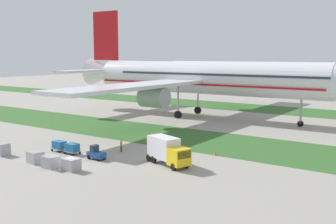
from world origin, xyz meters
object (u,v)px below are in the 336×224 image
(ground_crew_loader, at_px, (121,145))
(taxiway_marker_0, at_px, (146,139))
(ground_crew_marshaller, at_px, (174,149))
(taxiway_marker_2, at_px, (215,153))
(airliner, at_px, (198,77))
(uld_container_3, at_px, (71,164))
(catering_truck, at_px, (168,150))
(uld_container_0, at_px, (2,149))
(uld_container_2, at_px, (51,162))
(cargo_dolly_lead, at_px, (72,148))
(taxiway_marker_1, at_px, (170,137))
(uld_container_1, at_px, (35,157))
(cargo_dolly_second, at_px, (59,145))
(baggage_tug, at_px, (96,154))

(ground_crew_loader, height_order, taxiway_marker_0, ground_crew_loader)
(ground_crew_marshaller, distance_m, taxiway_marker_2, 6.05)
(airliner, height_order, uld_container_3, airliner)
(catering_truck, xyz_separation_m, taxiway_marker_0, (-11.74, 10.27, -1.70))
(uld_container_0, bearing_deg, ground_crew_loader, 42.48)
(uld_container_2, bearing_deg, catering_truck, 40.91)
(cargo_dolly_lead, xyz_separation_m, taxiway_marker_1, (5.13, 17.25, -0.62))
(uld_container_1, bearing_deg, taxiway_marker_2, 45.38)
(cargo_dolly_second, xyz_separation_m, catering_truck, (17.58, 3.12, 1.03))
(uld_container_1, bearing_deg, uld_container_0, -179.69)
(uld_container_3, bearing_deg, taxiway_marker_0, 100.17)
(ground_crew_loader, xyz_separation_m, uld_container_3, (1.66, -11.13, -0.19))
(ground_crew_marshaller, height_order, taxiway_marker_0, ground_crew_marshaller)
(cargo_dolly_lead, relative_size, uld_container_0, 1.12)
(baggage_tug, height_order, catering_truck, catering_truck)
(uld_container_1, bearing_deg, catering_truck, 32.17)
(uld_container_2, bearing_deg, uld_container_1, 173.68)
(taxiway_marker_0, bearing_deg, uld_container_3, -79.83)
(uld_container_0, height_order, taxiway_marker_2, uld_container_0)
(ground_crew_loader, xyz_separation_m, uld_container_0, (-12.56, -11.50, -0.09))
(cargo_dolly_second, height_order, uld_container_0, uld_container_0)
(taxiway_marker_0, bearing_deg, cargo_dolly_second, -113.56)
(catering_truck, relative_size, uld_container_3, 3.66)
(cargo_dolly_lead, bearing_deg, taxiway_marker_0, 169.62)
(cargo_dolly_second, height_order, catering_truck, catering_truck)
(uld_container_1, height_order, uld_container_3, uld_container_1)
(airliner, distance_m, taxiway_marker_2, 38.00)
(baggage_tug, distance_m, uld_container_1, 7.99)
(taxiway_marker_2, bearing_deg, baggage_tug, -136.18)
(airliner, distance_m, uld_container_3, 49.40)
(taxiway_marker_2, bearing_deg, airliner, 125.29)
(cargo_dolly_second, xyz_separation_m, uld_container_3, (9.31, -5.94, -0.17))
(cargo_dolly_lead, relative_size, taxiway_marker_2, 3.51)
(uld_container_0, height_order, taxiway_marker_0, uld_container_0)
(uld_container_3, bearing_deg, cargo_dolly_second, 147.46)
(baggage_tug, height_order, uld_container_3, baggage_tug)
(airliner, height_order, cargo_dolly_second, airliner)
(baggage_tug, height_order, uld_container_0, baggage_tug)
(uld_container_2, height_order, taxiway_marker_2, uld_container_2)
(taxiway_marker_0, bearing_deg, catering_truck, -41.18)
(uld_container_3, bearing_deg, uld_container_1, -177.17)
(uld_container_1, relative_size, uld_container_3, 1.00)
(uld_container_1, relative_size, taxiway_marker_2, 3.12)
(uld_container_1, height_order, taxiway_marker_1, uld_container_1)
(baggage_tug, xyz_separation_m, taxiway_marker_1, (0.11, 17.42, -0.52))
(cargo_dolly_lead, relative_size, ground_crew_marshaller, 1.29)
(uld_container_0, height_order, uld_container_1, uld_container_0)
(uld_container_3, height_order, taxiway_marker_0, uld_container_3)
(cargo_dolly_second, distance_m, ground_crew_loader, 9.25)
(airliner, bearing_deg, uld_container_3, 11.31)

